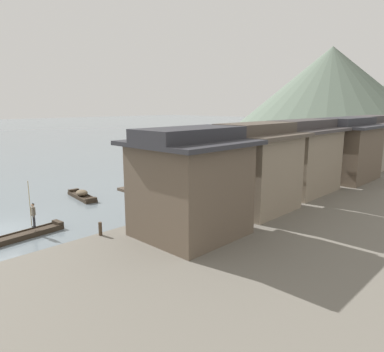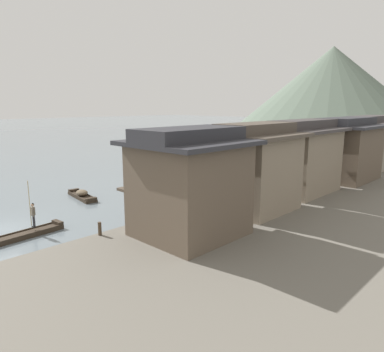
# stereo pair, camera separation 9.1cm
# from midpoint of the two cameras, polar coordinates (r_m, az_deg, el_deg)

# --- Properties ---
(ground_plane) EXTENTS (400.00, 400.00, 0.00)m
(ground_plane) POSITION_cam_midpoint_polar(r_m,az_deg,el_deg) (27.54, -28.09, -7.62)
(ground_plane) COLOR slate
(boat_foreground_poled) EXTENTS (1.47, 5.60, 0.49)m
(boat_foreground_poled) POSITION_cam_midpoint_polar(r_m,az_deg,el_deg) (25.34, -25.73, -8.60)
(boat_foreground_poled) COLOR #33281E
(boat_foreground_poled) RESTS_ON ground
(boatman_person) EXTENTS (0.57, 0.29, 3.04)m
(boatman_person) POSITION_cam_midpoint_polar(r_m,az_deg,el_deg) (25.35, -24.04, -5.27)
(boatman_person) COLOR black
(boatman_person) RESTS_ON boat_foreground_poled
(boat_moored_nearest) EXTENTS (5.53, 2.48, 0.81)m
(boat_moored_nearest) POSITION_cam_midpoint_polar(r_m,az_deg,el_deg) (58.45, 19.43, 2.74)
(boat_moored_nearest) COLOR brown
(boat_moored_nearest) RESTS_ON ground
(boat_moored_second) EXTENTS (3.75, 1.87, 0.41)m
(boat_moored_second) POSITION_cam_midpoint_polar(r_m,az_deg,el_deg) (43.47, 10.26, 0.28)
(boat_moored_second) COLOR brown
(boat_moored_second) RESTS_ON ground
(boat_moored_third) EXTENTS (1.56, 5.71, 0.70)m
(boat_moored_third) POSITION_cam_midpoint_polar(r_m,az_deg,el_deg) (52.25, 21.49, 1.60)
(boat_moored_third) COLOR #423328
(boat_moored_third) RESTS_ON ground
(boat_moored_far) EXTENTS (4.58, 1.66, 0.77)m
(boat_moored_far) POSITION_cam_midpoint_polar(r_m,az_deg,el_deg) (33.87, -17.16, -2.94)
(boat_moored_far) COLOR #33281E
(boat_moored_far) RESTS_ON ground
(boat_midriver_drifting) EXTENTS (1.45, 4.13, 0.39)m
(boat_midriver_drifting) POSITION_cam_midpoint_polar(r_m,az_deg,el_deg) (62.94, 25.45, 2.72)
(boat_midriver_drifting) COLOR #423328
(boat_midriver_drifting) RESTS_ON ground
(boat_midriver_upstream) EXTENTS (2.89, 5.22, 0.54)m
(boat_midriver_upstream) POSITION_cam_midpoint_polar(r_m,az_deg,el_deg) (70.72, 18.30, 4.10)
(boat_midriver_upstream) COLOR #232326
(boat_midriver_upstream) RESTS_ON ground
(house_waterfront_nearest) EXTENTS (6.23, 6.30, 6.14)m
(house_waterfront_nearest) POSITION_cam_midpoint_polar(r_m,az_deg,el_deg) (20.24, -0.45, -1.18)
(house_waterfront_nearest) COLOR brown
(house_waterfront_nearest) RESTS_ON riverbank_right
(house_waterfront_second) EXTENTS (5.74, 6.27, 6.14)m
(house_waterfront_second) POSITION_cam_midpoint_polar(r_m,az_deg,el_deg) (25.58, 9.89, 1.28)
(house_waterfront_second) COLOR gray
(house_waterfront_second) RESTS_ON riverbank_right
(house_waterfront_tall) EXTENTS (5.41, 7.47, 6.14)m
(house_waterfront_tall) POSITION_cam_midpoint_polar(r_m,az_deg,el_deg) (31.80, 16.98, 2.88)
(house_waterfront_tall) COLOR gray
(house_waterfront_tall) RESTS_ON riverbank_right
(house_waterfront_narrow) EXTENTS (6.29, 7.80, 6.14)m
(house_waterfront_narrow) POSITION_cam_midpoint_polar(r_m,az_deg,el_deg) (38.89, 22.99, 3.91)
(house_waterfront_narrow) COLOR brown
(house_waterfront_narrow) RESTS_ON riverbank_right
(house_waterfront_far) EXTENTS (5.40, 8.02, 6.14)m
(house_waterfront_far) POSITION_cam_midpoint_polar(r_m,az_deg,el_deg) (46.47, 26.06, 4.72)
(house_waterfront_far) COLOR gray
(house_waterfront_far) RESTS_ON riverbank_right
(mooring_post_dock_near) EXTENTS (0.20, 0.20, 0.78)m
(mooring_post_dock_near) POSITION_cam_midpoint_polar(r_m,az_deg,el_deg) (21.44, -14.49, -8.11)
(mooring_post_dock_near) COLOR #473828
(mooring_post_dock_near) RESTS_ON riverbank_right
(mooring_post_dock_mid) EXTENTS (0.20, 0.20, 0.89)m
(mooring_post_dock_mid) POSITION_cam_midpoint_polar(r_m,az_deg,el_deg) (27.34, 2.79, -3.42)
(mooring_post_dock_mid) COLOR #473828
(mooring_post_dock_mid) RESTS_ON riverbank_right
(hill_far_centre) EXTENTS (58.50, 58.50, 24.50)m
(hill_far_centre) POSITION_cam_midpoint_polar(r_m,az_deg,el_deg) (113.25, 21.05, 12.53)
(hill_far_centre) COLOR #5B6B5B
(hill_far_centre) RESTS_ON ground
(hill_far_east) EXTENTS (63.81, 63.81, 15.20)m
(hill_far_east) POSITION_cam_midpoint_polar(r_m,az_deg,el_deg) (145.03, 28.01, 9.70)
(hill_far_east) COLOR #5B6B5B
(hill_far_east) RESTS_ON ground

